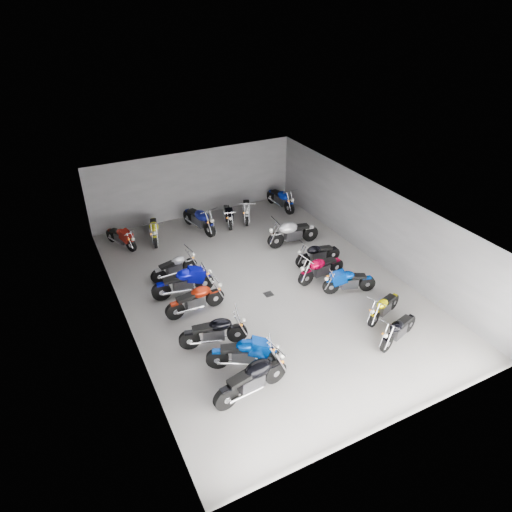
% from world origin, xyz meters
% --- Properties ---
extents(ground, '(14.00, 14.00, 0.00)m').
position_xyz_m(ground, '(0.00, 0.00, 0.00)').
color(ground, gray).
rests_on(ground, ground).
extents(wall_back, '(10.00, 0.10, 3.20)m').
position_xyz_m(wall_back, '(0.00, 7.00, 1.60)').
color(wall_back, slate).
rests_on(wall_back, ground).
extents(wall_left, '(0.10, 14.00, 3.20)m').
position_xyz_m(wall_left, '(-5.00, 0.00, 1.60)').
color(wall_left, slate).
rests_on(wall_left, ground).
extents(wall_right, '(0.10, 14.00, 3.20)m').
position_xyz_m(wall_right, '(5.00, 0.00, 1.60)').
color(wall_right, slate).
rests_on(wall_right, ground).
extents(ceiling, '(10.00, 14.00, 0.04)m').
position_xyz_m(ceiling, '(0.00, 0.00, 3.22)').
color(ceiling, black).
rests_on(ceiling, wall_back).
extents(drain_grate, '(0.32, 0.32, 0.01)m').
position_xyz_m(drain_grate, '(0.00, -0.50, 0.01)').
color(drain_grate, black).
rests_on(drain_grate, ground).
extents(motorcycle_left_a, '(2.35, 0.57, 1.04)m').
position_xyz_m(motorcycle_left_a, '(-2.62, -4.44, 0.57)').
color(motorcycle_left_a, black).
rests_on(motorcycle_left_a, ground).
extents(motorcycle_left_b, '(2.06, 1.05, 0.97)m').
position_xyz_m(motorcycle_left_b, '(-2.37, -3.40, 0.53)').
color(motorcycle_left_b, black).
rests_on(motorcycle_left_b, ground).
extents(motorcycle_left_c, '(2.13, 0.69, 0.95)m').
position_xyz_m(motorcycle_left_c, '(-2.78, -2.10, 0.52)').
color(motorcycle_left_c, black).
rests_on(motorcycle_left_c, ground).
extents(motorcycle_left_d, '(2.16, 0.45, 0.95)m').
position_xyz_m(motorcycle_left_d, '(-2.71, -0.27, 0.52)').
color(motorcycle_left_d, black).
rests_on(motorcycle_left_d, ground).
extents(motorcycle_left_e, '(2.29, 0.51, 1.00)m').
position_xyz_m(motorcycle_left_e, '(-2.75, 0.87, 0.55)').
color(motorcycle_left_e, black).
rests_on(motorcycle_left_e, ground).
extents(motorcycle_left_f, '(1.92, 0.46, 0.84)m').
position_xyz_m(motorcycle_left_f, '(-2.68, 2.15, 0.46)').
color(motorcycle_left_f, black).
rests_on(motorcycle_left_f, ground).
extents(motorcycle_right_a, '(1.88, 0.72, 0.85)m').
position_xyz_m(motorcycle_right_a, '(2.45, -4.56, 0.47)').
color(motorcycle_right_a, black).
rests_on(motorcycle_right_a, ground).
extents(motorcycle_right_b, '(1.79, 0.76, 0.82)m').
position_xyz_m(motorcycle_right_b, '(2.84, -3.42, 0.45)').
color(motorcycle_right_b, black).
rests_on(motorcycle_right_b, ground).
extents(motorcycle_right_c, '(1.92, 0.75, 0.87)m').
position_xyz_m(motorcycle_right_c, '(2.68, -1.68, 0.48)').
color(motorcycle_right_c, black).
rests_on(motorcycle_right_c, ground).
extents(motorcycle_right_d, '(2.12, 0.48, 0.93)m').
position_xyz_m(motorcycle_right_d, '(2.23, -0.52, 0.51)').
color(motorcycle_right_d, black).
rests_on(motorcycle_right_d, ground).
extents(motorcycle_right_e, '(1.98, 0.42, 0.87)m').
position_xyz_m(motorcycle_right_e, '(2.74, 0.47, 0.48)').
color(motorcycle_right_e, black).
rests_on(motorcycle_right_e, ground).
extents(motorcycle_right_f, '(2.37, 0.51, 1.04)m').
position_xyz_m(motorcycle_right_f, '(2.67, 2.31, 0.57)').
color(motorcycle_right_f, black).
rests_on(motorcycle_right_f, ground).
extents(motorcycle_back_a, '(0.93, 1.81, 0.85)m').
position_xyz_m(motorcycle_back_a, '(-3.99, 5.46, 0.46)').
color(motorcycle_back_a, black).
rests_on(motorcycle_back_a, ground).
extents(motorcycle_back_b, '(0.65, 2.09, 0.93)m').
position_xyz_m(motorcycle_back_b, '(-2.55, 5.40, 0.51)').
color(motorcycle_back_b, black).
rests_on(motorcycle_back_b, ground).
extents(motorcycle_back_c, '(0.75, 2.33, 1.04)m').
position_xyz_m(motorcycle_back_c, '(-0.46, 5.34, 0.57)').
color(motorcycle_back_c, black).
rests_on(motorcycle_back_c, ground).
extents(motorcycle_back_d, '(0.65, 1.90, 0.85)m').
position_xyz_m(motorcycle_back_d, '(0.99, 5.39, 0.47)').
color(motorcycle_back_d, black).
rests_on(motorcycle_back_d, ground).
extents(motorcycle_back_e, '(0.98, 1.93, 0.91)m').
position_xyz_m(motorcycle_back_e, '(1.97, 5.43, 0.49)').
color(motorcycle_back_e, black).
rests_on(motorcycle_back_e, ground).
extents(motorcycle_back_f, '(0.49, 2.23, 0.98)m').
position_xyz_m(motorcycle_back_f, '(4.00, 5.71, 0.53)').
color(motorcycle_back_f, black).
rests_on(motorcycle_back_f, ground).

